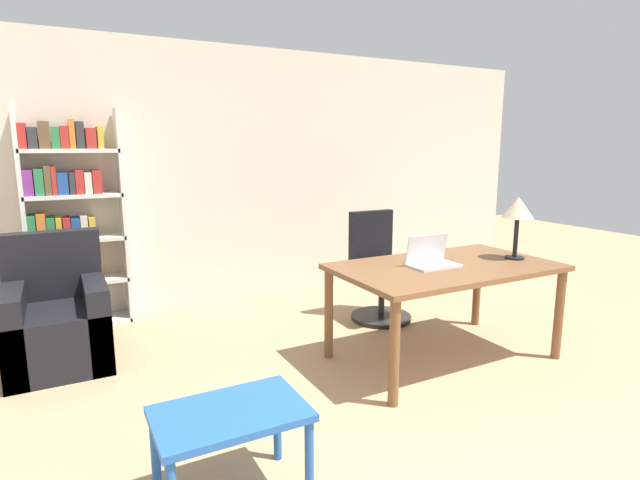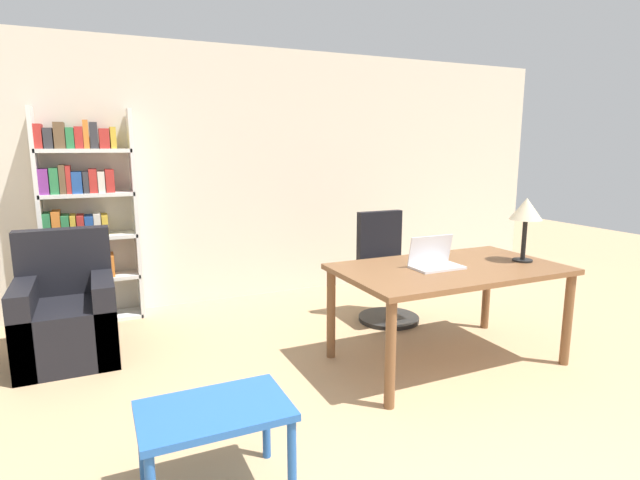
{
  "view_description": "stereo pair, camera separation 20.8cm",
  "coord_description": "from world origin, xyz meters",
  "px_view_note": "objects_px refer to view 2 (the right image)",
  "views": [
    {
      "loc": [
        -1.65,
        -0.69,
        1.67
      ],
      "look_at": [
        -0.03,
        2.38,
        1.01
      ],
      "focal_mm": 28.0,
      "sensor_mm": 36.0,
      "label": 1
    },
    {
      "loc": [
        -1.47,
        -0.78,
        1.67
      ],
      "look_at": [
        -0.03,
        2.38,
        1.01
      ],
      "focal_mm": 28.0,
      "sensor_mm": 36.0,
      "label": 2
    }
  ],
  "objects_px": {
    "table_lamp": "(526,212)",
    "office_chair": "(386,273)",
    "desk": "(449,277)",
    "side_table_blue": "(215,421)",
    "armchair": "(67,318)",
    "bookshelf": "(83,221)",
    "laptop": "(435,261)"
  },
  "relations": [
    {
      "from": "table_lamp",
      "to": "office_chair",
      "type": "distance_m",
      "value": 1.45
    },
    {
      "from": "desk",
      "to": "side_table_blue",
      "type": "xyz_separation_m",
      "value": [
        -2.0,
        -0.8,
        -0.28
      ]
    },
    {
      "from": "armchair",
      "to": "bookshelf",
      "type": "bearing_deg",
      "value": 79.71
    },
    {
      "from": "desk",
      "to": "side_table_blue",
      "type": "distance_m",
      "value": 2.17
    },
    {
      "from": "side_table_blue",
      "to": "desk",
      "type": "bearing_deg",
      "value": 21.71
    },
    {
      "from": "laptop",
      "to": "bookshelf",
      "type": "distance_m",
      "value": 3.23
    },
    {
      "from": "laptop",
      "to": "table_lamp",
      "type": "relative_size",
      "value": 0.75
    },
    {
      "from": "table_lamp",
      "to": "bookshelf",
      "type": "relative_size",
      "value": 0.25
    },
    {
      "from": "office_chair",
      "to": "bookshelf",
      "type": "xyz_separation_m",
      "value": [
        -2.63,
        1.12,
        0.52
      ]
    },
    {
      "from": "office_chair",
      "to": "laptop",
      "type": "bearing_deg",
      "value": -101.72
    },
    {
      "from": "armchair",
      "to": "bookshelf",
      "type": "relative_size",
      "value": 0.5
    },
    {
      "from": "desk",
      "to": "laptop",
      "type": "distance_m",
      "value": 0.19
    },
    {
      "from": "laptop",
      "to": "bookshelf",
      "type": "bearing_deg",
      "value": 138.59
    },
    {
      "from": "side_table_blue",
      "to": "armchair",
      "type": "bearing_deg",
      "value": 108.55
    },
    {
      "from": "side_table_blue",
      "to": "table_lamp",
      "type": "bearing_deg",
      "value": 14.85
    },
    {
      "from": "bookshelf",
      "to": "side_table_blue",
      "type": "bearing_deg",
      "value": -79.47
    },
    {
      "from": "laptop",
      "to": "bookshelf",
      "type": "xyz_separation_m",
      "value": [
        -2.42,
        2.14,
        0.16
      ]
    },
    {
      "from": "side_table_blue",
      "to": "armchair",
      "type": "relative_size",
      "value": 0.7
    },
    {
      "from": "table_lamp",
      "to": "office_chair",
      "type": "relative_size",
      "value": 0.49
    },
    {
      "from": "laptop",
      "to": "armchair",
      "type": "bearing_deg",
      "value": 153.57
    },
    {
      "from": "armchair",
      "to": "table_lamp",
      "type": "bearing_deg",
      "value": -22.71
    },
    {
      "from": "bookshelf",
      "to": "laptop",
      "type": "bearing_deg",
      "value": -41.41
    },
    {
      "from": "bookshelf",
      "to": "desk",
      "type": "bearing_deg",
      "value": -40.33
    },
    {
      "from": "laptop",
      "to": "side_table_blue",
      "type": "bearing_deg",
      "value": -156.32
    },
    {
      "from": "office_chair",
      "to": "desk",
      "type": "bearing_deg",
      "value": -94.72
    },
    {
      "from": "laptop",
      "to": "bookshelf",
      "type": "height_order",
      "value": "bookshelf"
    },
    {
      "from": "desk",
      "to": "armchair",
      "type": "relative_size",
      "value": 1.71
    },
    {
      "from": "table_lamp",
      "to": "side_table_blue",
      "type": "bearing_deg",
      "value": -165.15
    },
    {
      "from": "office_chair",
      "to": "bookshelf",
      "type": "distance_m",
      "value": 2.91
    },
    {
      "from": "laptop",
      "to": "table_lamp",
      "type": "height_order",
      "value": "table_lamp"
    },
    {
      "from": "laptop",
      "to": "armchair",
      "type": "relative_size",
      "value": 0.38
    },
    {
      "from": "side_table_blue",
      "to": "laptop",
      "type": "bearing_deg",
      "value": 23.68
    }
  ]
}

